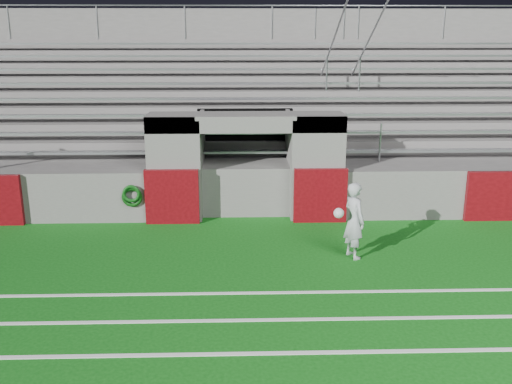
{
  "coord_description": "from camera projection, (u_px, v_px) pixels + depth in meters",
  "views": [
    {
      "loc": [
        -0.15,
        -10.35,
        4.53
      ],
      "look_at": [
        0.2,
        1.8,
        1.1
      ],
      "focal_mm": 40.0,
      "sensor_mm": 36.0,
      "label": 1
    }
  ],
  "objects": [
    {
      "name": "hose_coil",
      "position": [
        132.0,
        196.0,
        13.73
      ],
      "size": [
        0.51,
        0.14,
        0.57
      ],
      "color": "#0B3B0D",
      "rests_on": "ground"
    },
    {
      "name": "goalkeeper_with_ball",
      "position": [
        354.0,
        220.0,
        11.66
      ],
      "size": [
        0.76,
        0.69,
        1.6
      ],
      "color": "#A0A5AA",
      "rests_on": "ground"
    },
    {
      "name": "stadium_structure",
      "position": [
        244.0,
        129.0,
        18.45
      ],
      "size": [
        26.0,
        8.48,
        5.42
      ],
      "color": "#5E5C59",
      "rests_on": "ground"
    },
    {
      "name": "ground",
      "position": [
        248.0,
        271.0,
        11.19
      ],
      "size": [
        90.0,
        90.0,
        0.0
      ],
      "primitive_type": "plane",
      "color": "#0E5511",
      "rests_on": "ground"
    }
  ]
}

